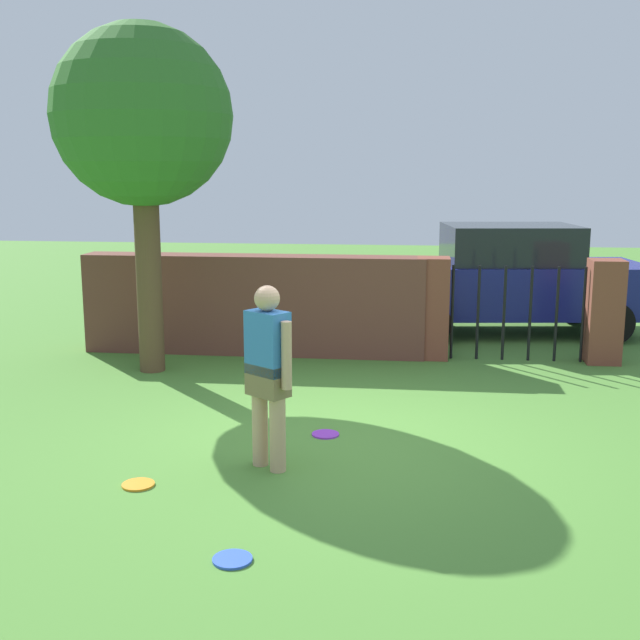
{
  "coord_description": "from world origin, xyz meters",
  "views": [
    {
      "loc": [
        0.72,
        -7.16,
        2.59
      ],
      "look_at": [
        -0.25,
        1.01,
        1.0
      ],
      "focal_mm": 44.19,
      "sensor_mm": 36.0,
      "label": 1
    }
  ],
  "objects_px": {
    "frisbee_purple": "(325,434)",
    "person": "(268,369)",
    "tree": "(142,119)",
    "frisbee_blue": "(232,559)",
    "car": "(508,279)",
    "frisbee_orange": "(138,485)"
  },
  "relations": [
    {
      "from": "person",
      "to": "tree",
      "type": "bearing_deg",
      "value": 159.3
    },
    {
      "from": "frisbee_purple",
      "to": "person",
      "type": "bearing_deg",
      "value": -113.57
    },
    {
      "from": "frisbee_purple",
      "to": "frisbee_blue",
      "type": "height_order",
      "value": "same"
    },
    {
      "from": "car",
      "to": "frisbee_purple",
      "type": "distance_m",
      "value": 5.84
    },
    {
      "from": "person",
      "to": "car",
      "type": "height_order",
      "value": "car"
    },
    {
      "from": "frisbee_purple",
      "to": "frisbee_blue",
      "type": "distance_m",
      "value": 2.61
    },
    {
      "from": "frisbee_purple",
      "to": "frisbee_orange",
      "type": "xyz_separation_m",
      "value": [
        -1.4,
        -1.43,
        0.0
      ]
    },
    {
      "from": "frisbee_blue",
      "to": "frisbee_orange",
      "type": "bearing_deg",
      "value": 132.68
    },
    {
      "from": "frisbee_purple",
      "to": "frisbee_blue",
      "type": "xyz_separation_m",
      "value": [
        -0.34,
        -2.59,
        0.0
      ]
    },
    {
      "from": "person",
      "to": "car",
      "type": "distance_m",
      "value": 6.76
    },
    {
      "from": "person",
      "to": "frisbee_purple",
      "type": "height_order",
      "value": "person"
    },
    {
      "from": "car",
      "to": "frisbee_purple",
      "type": "relative_size",
      "value": 16.21
    },
    {
      "from": "person",
      "to": "car",
      "type": "xyz_separation_m",
      "value": [
        2.73,
        6.19,
        -0.04
      ]
    },
    {
      "from": "frisbee_purple",
      "to": "frisbee_orange",
      "type": "relative_size",
      "value": 1.0
    },
    {
      "from": "tree",
      "to": "person",
      "type": "xyz_separation_m",
      "value": [
        2.12,
        -3.17,
        -2.28
      ]
    },
    {
      "from": "tree",
      "to": "frisbee_purple",
      "type": "xyz_separation_m",
      "value": [
        2.52,
        -2.26,
        -3.17
      ]
    },
    {
      "from": "tree",
      "to": "frisbee_blue",
      "type": "relative_size",
      "value": 16.07
    },
    {
      "from": "frisbee_purple",
      "to": "car",
      "type": "bearing_deg",
      "value": 66.15
    },
    {
      "from": "tree",
      "to": "frisbee_purple",
      "type": "height_order",
      "value": "tree"
    },
    {
      "from": "tree",
      "to": "car",
      "type": "distance_m",
      "value": 6.17
    },
    {
      "from": "frisbee_blue",
      "to": "car",
      "type": "bearing_deg",
      "value": 71.22
    },
    {
      "from": "person",
      "to": "frisbee_blue",
      "type": "bearing_deg",
      "value": -52.59
    }
  ]
}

